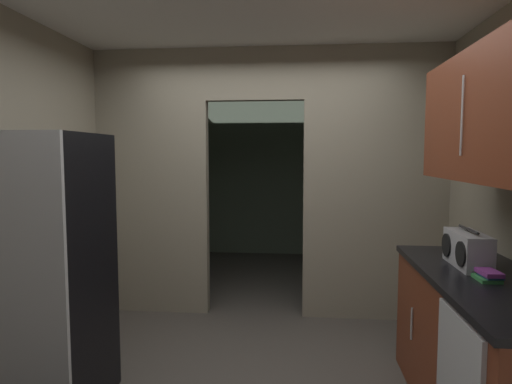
{
  "coord_description": "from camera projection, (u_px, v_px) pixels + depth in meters",
  "views": [
    {
      "loc": [
        0.32,
        -2.9,
        1.62
      ],
      "look_at": [
        -0.05,
        0.8,
        1.3
      ],
      "focal_mm": 31.07,
      "sensor_mm": 36.0,
      "label": 1
    }
  ],
  "objects": [
    {
      "name": "book_stack",
      "position": [
        489.0,
        276.0,
        2.47
      ],
      "size": [
        0.12,
        0.17,
        0.06
      ],
      "color": "#388C47",
      "rests_on": "lower_cabinet_run"
    },
    {
      "name": "kitchen_overhead_slab",
      "position": [
        257.0,
        10.0,
        3.25
      ],
      "size": [
        3.86,
        6.96,
        0.06
      ],
      "primitive_type": "cube",
      "color": "silver"
    },
    {
      "name": "refrigerator",
      "position": [
        35.0,
        273.0,
        2.79
      ],
      "size": [
        0.79,
        0.72,
        1.75
      ],
      "color": "black",
      "rests_on": "ground"
    },
    {
      "name": "kitchen_partition",
      "position": [
        271.0,
        177.0,
        4.38
      ],
      "size": [
        3.46,
        0.12,
        2.65
      ],
      "color": "gray",
      "rests_on": "ground"
    },
    {
      "name": "adjoining_room_shell",
      "position": [
        277.0,
        175.0,
        6.3
      ],
      "size": [
        3.46,
        2.83,
        2.65
      ],
      "color": "slate",
      "rests_on": "ground"
    },
    {
      "name": "boombox",
      "position": [
        467.0,
        249.0,
        2.77
      ],
      "size": [
        0.18,
        0.44,
        0.24
      ],
      "color": "#B2B2B7",
      "rests_on": "lower_cabinet_run"
    },
    {
      "name": "lower_cabinet_run",
      "position": [
        485.0,
        355.0,
        2.57
      ],
      "size": [
        0.66,
        1.74,
        0.92
      ],
      "color": "maroon",
      "rests_on": "ground"
    },
    {
      "name": "upper_cabinet_counterside",
      "position": [
        496.0,
        115.0,
        2.45
      ],
      "size": [
        0.36,
        1.57,
        0.74
      ],
      "color": "maroon"
    }
  ]
}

